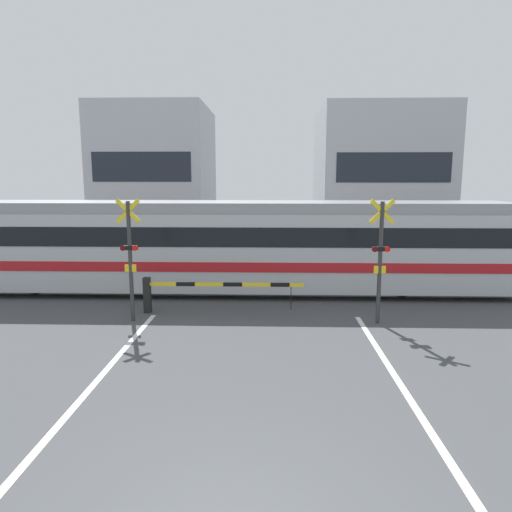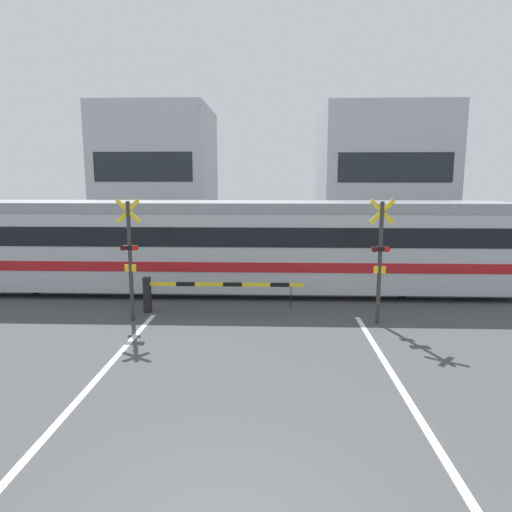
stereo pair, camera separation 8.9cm
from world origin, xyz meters
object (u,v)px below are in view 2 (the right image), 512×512
at_px(crossing_signal_left, 130,254).
at_px(crossing_signal_right, 380,256).
at_px(crossing_barrier_far, 304,256).
at_px(crossing_barrier_near, 193,289).
at_px(pedestrian, 275,243).
at_px(commuter_train, 219,244).

xyz_separation_m(crossing_signal_left, crossing_signal_right, (6.87, 0.00, 0.00)).
bearing_deg(crossing_signal_left, crossing_barrier_far, 52.52).
relative_size(crossing_barrier_near, pedestrian, 3.01).
relative_size(commuter_train, pedestrian, 12.89).
xyz_separation_m(commuter_train, pedestrian, (2.02, 6.10, -0.81)).
bearing_deg(crossing_barrier_near, crossing_signal_right, -8.97).
height_order(commuter_train, crossing_barrier_far, commuter_train).
bearing_deg(crossing_signal_right, commuter_train, 142.95).
height_order(commuter_train, crossing_signal_right, crossing_signal_right).
relative_size(crossing_signal_left, pedestrian, 2.17).
xyz_separation_m(commuter_train, crossing_signal_left, (-2.04, -3.65, 0.19)).
height_order(crossing_barrier_near, crossing_barrier_far, same).
distance_m(crossing_barrier_far, crossing_signal_left, 8.78).
height_order(crossing_barrier_near, crossing_signal_right, crossing_signal_right).
xyz_separation_m(crossing_signal_right, pedestrian, (-2.81, 9.75, -1.00)).
distance_m(crossing_signal_right, pedestrian, 10.20).
bearing_deg(crossing_barrier_near, crossing_signal_left, -152.05).
height_order(crossing_barrier_far, pedestrian, pedestrian).
bearing_deg(pedestrian, commuter_train, -108.36).
xyz_separation_m(crossing_barrier_far, pedestrian, (-1.23, 2.84, 0.18)).
xyz_separation_m(commuter_train, crossing_barrier_near, (-0.46, -2.81, -0.98)).
height_order(commuter_train, pedestrian, commuter_train).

